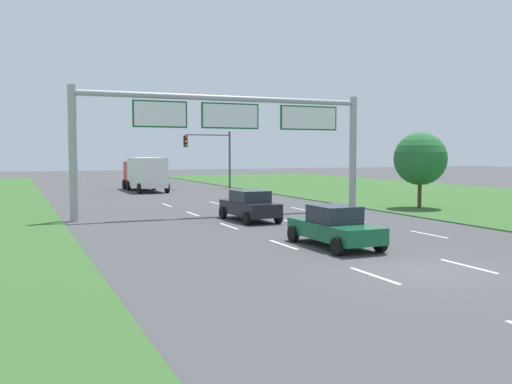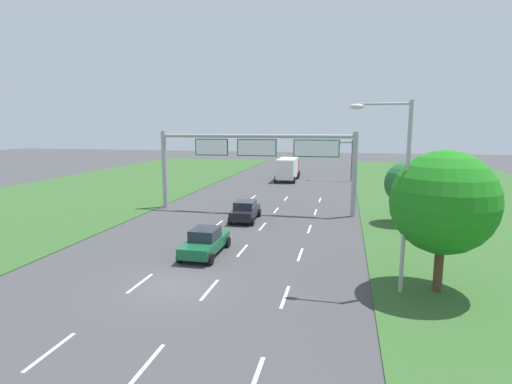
{
  "view_description": "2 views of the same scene",
  "coord_description": "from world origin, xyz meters",
  "px_view_note": "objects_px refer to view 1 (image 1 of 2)",
  "views": [
    {
      "loc": [
        -11.26,
        -13.56,
        3.55
      ],
      "look_at": [
        0.55,
        14.06,
        1.46
      ],
      "focal_mm": 40.0,
      "sensor_mm": 36.0,
      "label": 1
    },
    {
      "loc": [
        7.62,
        -16.46,
        7.41
      ],
      "look_at": [
        -0.07,
        17.88,
        1.61
      ],
      "focal_mm": 28.0,
      "sensor_mm": 36.0,
      "label": 2
    }
  ],
  "objects_px": {
    "box_truck": "(145,173)",
    "traffic_light_mast": "(211,149)",
    "car_near_red": "(334,227)",
    "roadside_tree_mid": "(420,159)",
    "sign_gantry": "(231,127)",
    "car_lead_silver": "(250,205)"
  },
  "relations": [
    {
      "from": "box_truck",
      "to": "traffic_light_mast",
      "type": "distance_m",
      "value": 7.09
    },
    {
      "from": "car_near_red",
      "to": "traffic_light_mast",
      "type": "relative_size",
      "value": 0.79
    },
    {
      "from": "box_truck",
      "to": "roadside_tree_mid",
      "type": "relative_size",
      "value": 1.72
    },
    {
      "from": "sign_gantry",
      "to": "box_truck",
      "type": "bearing_deg",
      "value": 91.0
    },
    {
      "from": "car_near_red",
      "to": "traffic_light_mast",
      "type": "bearing_deg",
      "value": 78.49
    },
    {
      "from": "car_lead_silver",
      "to": "car_near_red",
      "type": "bearing_deg",
      "value": -93.87
    },
    {
      "from": "car_lead_silver",
      "to": "box_truck",
      "type": "height_order",
      "value": "box_truck"
    },
    {
      "from": "car_near_red",
      "to": "sign_gantry",
      "type": "relative_size",
      "value": 0.26
    },
    {
      "from": "car_lead_silver",
      "to": "sign_gantry",
      "type": "xyz_separation_m",
      "value": [
        0.26,
        3.34,
        4.17
      ]
    },
    {
      "from": "box_truck",
      "to": "roadside_tree_mid",
      "type": "height_order",
      "value": "roadside_tree_mid"
    },
    {
      "from": "roadside_tree_mid",
      "to": "car_lead_silver",
      "type": "bearing_deg",
      "value": -172.54
    },
    {
      "from": "car_near_red",
      "to": "sign_gantry",
      "type": "distance_m",
      "value": 12.84
    },
    {
      "from": "sign_gantry",
      "to": "traffic_light_mast",
      "type": "distance_m",
      "value": 23.27
    },
    {
      "from": "car_near_red",
      "to": "sign_gantry",
      "type": "xyz_separation_m",
      "value": [
        0.46,
        12.12,
        4.21
      ]
    },
    {
      "from": "car_lead_silver",
      "to": "sign_gantry",
      "type": "relative_size",
      "value": 0.24
    },
    {
      "from": "car_near_red",
      "to": "box_truck",
      "type": "distance_m",
      "value": 33.74
    },
    {
      "from": "car_lead_silver",
      "to": "traffic_light_mast",
      "type": "distance_m",
      "value": 26.71
    },
    {
      "from": "roadside_tree_mid",
      "to": "traffic_light_mast",
      "type": "bearing_deg",
      "value": 103.18
    },
    {
      "from": "box_truck",
      "to": "traffic_light_mast",
      "type": "bearing_deg",
      "value": 5.64
    },
    {
      "from": "car_lead_silver",
      "to": "box_truck",
      "type": "xyz_separation_m",
      "value": [
        -0.12,
        24.94,
        0.87
      ]
    },
    {
      "from": "car_lead_silver",
      "to": "roadside_tree_mid",
      "type": "xyz_separation_m",
      "value": [
        12.23,
        1.6,
        2.34
      ]
    },
    {
      "from": "traffic_light_mast",
      "to": "box_truck",
      "type": "bearing_deg",
      "value": -173.52
    }
  ]
}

